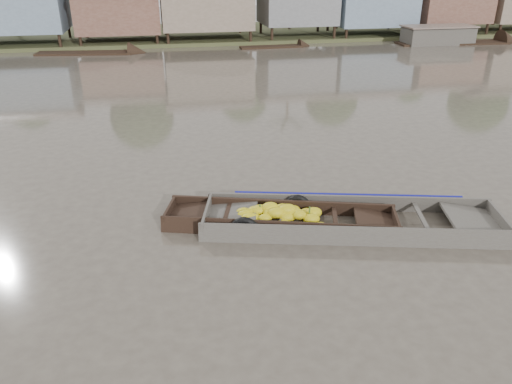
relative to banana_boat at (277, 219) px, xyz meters
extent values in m
plane|color=#4C433A|center=(-1.17, -0.51, -0.15)|extent=(120.00, 120.00, 0.00)
cube|color=#384723|center=(-1.17, 32.49, -0.15)|extent=(120.00, 12.00, 0.50)
cube|color=slate|center=(-11.67, 28.99, 2.55)|extent=(6.20, 5.20, 3.20)
cube|color=brown|center=(-4.97, 28.99, 2.05)|extent=(5.80, 4.60, 2.70)
cube|color=#7C6855|center=(1.33, 28.99, 2.50)|extent=(6.50, 5.30, 3.30)
cube|color=slate|center=(8.33, 28.99, 2.45)|extent=(5.40, 4.70, 2.90)
cube|color=slate|center=(14.33, 28.99, 2.35)|extent=(6.00, 5.00, 3.10)
cube|color=brown|center=(20.83, 28.99, 2.30)|extent=(5.70, 4.90, 2.80)
cylinder|color=#473323|center=(-13.17, 33.49, 2.30)|extent=(0.28, 0.28, 4.90)
cylinder|color=#473323|center=(20.83, 33.49, 2.12)|extent=(0.28, 0.28, 4.55)
cube|color=black|center=(0.08, -0.01, -0.23)|extent=(5.42, 2.50, 0.08)
cube|color=black|center=(0.25, 0.55, -0.02)|extent=(5.28, 1.69, 0.51)
cube|color=black|center=(-0.08, -0.57, -0.02)|extent=(5.28, 1.69, 0.51)
cube|color=black|center=(2.65, -0.77, -0.02)|extent=(0.39, 1.15, 0.48)
cube|color=black|center=(2.20, -0.64, 0.04)|extent=(1.18, 1.25, 0.19)
cube|color=black|center=(-2.48, 0.75, -0.02)|extent=(0.39, 1.15, 0.48)
cube|color=black|center=(-2.04, 0.62, 0.04)|extent=(1.18, 1.25, 0.19)
cube|color=black|center=(-1.15, 0.35, 0.08)|extent=(0.42, 1.12, 0.05)
cube|color=black|center=(1.31, -0.37, 0.08)|extent=(0.42, 1.12, 0.05)
ellipsoid|color=gold|center=(-0.66, 0.02, 0.07)|extent=(0.51, 0.41, 0.27)
ellipsoid|color=gold|center=(-0.62, -0.10, 0.02)|extent=(0.49, 0.40, 0.26)
ellipsoid|color=gold|center=(-0.82, -0.08, -0.03)|extent=(0.40, 0.33, 0.21)
ellipsoid|color=gold|center=(-0.58, -0.02, 0.08)|extent=(0.45, 0.37, 0.24)
ellipsoid|color=gold|center=(-0.79, 0.20, -0.01)|extent=(0.39, 0.32, 0.21)
ellipsoid|color=gold|center=(0.46, -0.29, 0.21)|extent=(0.40, 0.32, 0.21)
ellipsoid|color=gold|center=(0.87, -0.59, 0.02)|extent=(0.42, 0.35, 0.22)
ellipsoid|color=gold|center=(0.88, -0.03, 0.09)|extent=(0.49, 0.41, 0.26)
ellipsoid|color=gold|center=(-0.10, 0.34, 0.15)|extent=(0.40, 0.33, 0.21)
ellipsoid|color=gold|center=(0.74, -0.35, 0.11)|extent=(0.47, 0.38, 0.25)
ellipsoid|color=gold|center=(-0.66, -0.08, 0.03)|extent=(0.50, 0.41, 0.26)
ellipsoid|color=gold|center=(0.08, -0.35, 0.04)|extent=(0.41, 0.34, 0.22)
ellipsoid|color=gold|center=(-0.10, 0.17, 0.16)|extent=(0.45, 0.37, 0.24)
ellipsoid|color=gold|center=(0.13, 0.06, 0.25)|extent=(0.39, 0.32, 0.21)
ellipsoid|color=gold|center=(-0.74, 0.36, 0.06)|extent=(0.46, 0.38, 0.25)
ellipsoid|color=gold|center=(0.46, 0.26, 0.07)|extent=(0.42, 0.34, 0.22)
ellipsoid|color=gold|center=(0.07, 0.12, 0.18)|extent=(0.48, 0.39, 0.26)
ellipsoid|color=gold|center=(0.20, -0.23, 0.14)|extent=(0.44, 0.36, 0.23)
ellipsoid|color=gold|center=(0.12, -0.12, 0.18)|extent=(0.45, 0.37, 0.24)
ellipsoid|color=gold|center=(0.40, -0.16, 0.19)|extent=(0.46, 0.38, 0.25)
ellipsoid|color=gold|center=(-0.38, 0.18, 0.18)|extent=(0.51, 0.41, 0.27)
ellipsoid|color=gold|center=(0.75, 0.07, 0.05)|extent=(0.44, 0.36, 0.23)
ellipsoid|color=gold|center=(-0.02, 0.22, 0.15)|extent=(0.45, 0.37, 0.24)
ellipsoid|color=gold|center=(-0.14, -0.02, 0.18)|extent=(0.47, 0.39, 0.25)
ellipsoid|color=gold|center=(-0.71, 0.18, 0.08)|extent=(0.51, 0.42, 0.27)
ellipsoid|color=gold|center=(0.01, 0.26, 0.11)|extent=(0.41, 0.34, 0.22)
ellipsoid|color=gold|center=(-0.15, 0.11, 0.27)|extent=(0.48, 0.39, 0.26)
ellipsoid|color=gold|center=(0.41, 0.24, 0.08)|extent=(0.44, 0.36, 0.23)
ellipsoid|color=gold|center=(-0.50, 0.22, 0.15)|extent=(0.43, 0.35, 0.23)
ellipsoid|color=gold|center=(0.22, -0.09, 0.27)|extent=(0.52, 0.42, 0.27)
ellipsoid|color=gold|center=(-0.05, -0.13, 0.24)|extent=(0.48, 0.39, 0.26)
ellipsoid|color=gold|center=(-0.32, -0.16, 0.14)|extent=(0.39, 0.32, 0.21)
cylinder|color=#3F6626|center=(-0.38, 0.13, 0.26)|extent=(0.04, 0.04, 0.17)
cylinder|color=#3F6626|center=(0.27, -0.07, 0.26)|extent=(0.04, 0.04, 0.17)
cylinder|color=#3F6626|center=(0.73, -0.20, 0.26)|extent=(0.04, 0.04, 0.17)
torus|color=black|center=(0.64, 0.51, 0.00)|extent=(0.69, 0.36, 0.67)
torus|color=black|center=(-0.85, -0.42, 0.00)|extent=(0.73, 0.37, 0.71)
cube|color=#433E38|center=(1.69, -0.42, -0.23)|extent=(6.97, 3.06, 0.08)
cube|color=#433E38|center=(1.89, 0.38, 0.01)|extent=(6.80, 1.82, 0.56)
cube|color=#433E38|center=(1.49, -1.23, 0.01)|extent=(6.80, 1.82, 0.56)
cube|color=#433E38|center=(5.00, -1.24, 0.01)|extent=(0.47, 1.66, 0.53)
cube|color=#433E38|center=(4.42, -1.10, 0.07)|extent=(1.50, 1.71, 0.22)
cube|color=#433E38|center=(-1.62, 0.39, 0.01)|extent=(0.47, 1.66, 0.53)
cube|color=#433E38|center=(-1.04, 0.25, 0.07)|extent=(1.50, 1.71, 0.22)
cube|color=#433E38|center=(0.11, -0.03, 0.12)|extent=(0.49, 1.61, 0.05)
cube|color=#433E38|center=(3.27, -0.82, 0.12)|extent=(0.49, 1.61, 0.05)
cube|color=#665E54|center=(1.69, -0.42, -0.19)|extent=(5.35, 2.54, 0.02)
cube|color=#0D0F87|center=(1.90, 0.44, 0.22)|extent=(5.48, 1.43, 0.14)
torus|color=olive|center=(3.87, -1.25, -0.17)|extent=(0.39, 0.39, 0.06)
torus|color=olive|center=(3.87, -1.25, -0.13)|extent=(0.31, 0.31, 0.06)
cube|color=black|center=(19.03, 24.40, -0.20)|extent=(8.31, 2.25, 0.35)
cube|color=black|center=(5.52, 25.20, -0.20)|extent=(4.48, 1.10, 0.35)
cube|color=black|center=(-7.13, 25.07, -0.20)|extent=(6.37, 2.16, 0.35)
cube|color=black|center=(17.83, 24.49, 0.40)|extent=(5.00, 2.00, 1.20)
camera|label=1|loc=(-2.48, -10.13, 5.61)|focal=35.00mm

